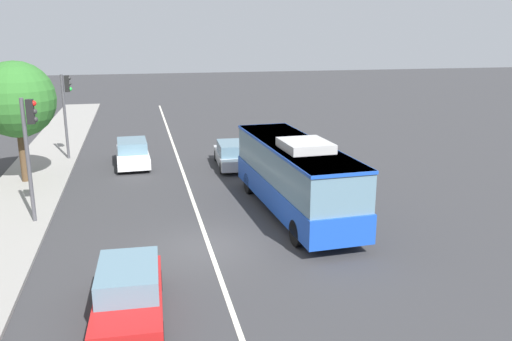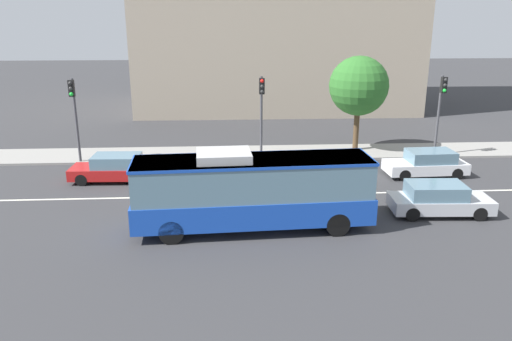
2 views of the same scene
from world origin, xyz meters
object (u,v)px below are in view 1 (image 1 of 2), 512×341
object	(u,v)px
sedan_white	(133,153)
transit_bus	(295,173)
sedan_red	(129,293)
traffic_light_mid_block	(66,102)
traffic_light_far_corner	(30,139)
sedan_silver	(233,155)
street_tree_kerbside_left	(17,100)

from	to	relation	value
sedan_white	transit_bus	bearing A→B (deg)	31.55
sedan_red	traffic_light_mid_block	size ratio (longest dim) A/B	0.88
transit_bus	traffic_light_far_corner	bearing A→B (deg)	80.86
sedan_white	traffic_light_mid_block	bearing A→B (deg)	-121.06
sedan_silver	street_tree_kerbside_left	xyz separation A→B (m)	(-1.06, 11.13, 3.63)
street_tree_kerbside_left	traffic_light_far_corner	bearing A→B (deg)	-165.69
sedan_red	traffic_light_mid_block	bearing A→B (deg)	-167.67
transit_bus	street_tree_kerbside_left	world-z (taller)	street_tree_kerbside_left
traffic_light_far_corner	sedan_white	bearing A→B (deg)	65.38
traffic_light_mid_block	sedan_silver	bearing A→B (deg)	-25.64
street_tree_kerbside_left	traffic_light_mid_block	bearing A→B (deg)	-20.36
sedan_silver	transit_bus	bearing A→B (deg)	-169.66
sedan_silver	traffic_light_mid_block	xyz separation A→B (m)	(3.70, 9.36, 2.84)
sedan_white	sedan_silver	bearing A→B (deg)	71.46
traffic_light_far_corner	traffic_light_mid_block	bearing A→B (deg)	87.35
sedan_red	traffic_light_far_corner	size ratio (longest dim) A/B	0.88
transit_bus	sedan_white	size ratio (longest dim) A/B	2.22
sedan_white	street_tree_kerbside_left	world-z (taller)	street_tree_kerbside_left
street_tree_kerbside_left	sedan_white	bearing A→B (deg)	-63.33
sedan_white	traffic_light_far_corner	distance (m)	10.29
sedan_silver	traffic_light_mid_block	distance (m)	10.46
sedan_silver	street_tree_kerbside_left	size ratio (longest dim) A/B	0.73
sedan_silver	sedan_white	bearing A→B (deg)	76.32
sedan_red	transit_bus	bearing A→B (deg)	138.14
traffic_light_far_corner	street_tree_kerbside_left	size ratio (longest dim) A/B	0.83
sedan_silver	street_tree_kerbside_left	world-z (taller)	street_tree_kerbside_left
street_tree_kerbside_left	transit_bus	bearing A→B (deg)	-121.47
sedan_red	traffic_light_mid_block	distance (m)	20.03
traffic_light_mid_block	street_tree_kerbside_left	bearing A→B (deg)	-114.41
sedan_red	street_tree_kerbside_left	distance (m)	16.09
sedan_white	sedan_red	size ratio (longest dim) A/B	1.00
sedan_silver	sedan_red	world-z (taller)	same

